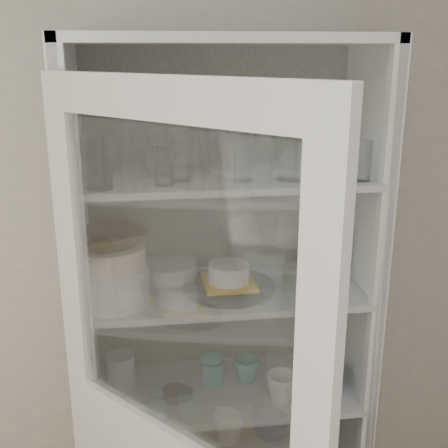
# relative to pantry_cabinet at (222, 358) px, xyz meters

# --- Properties ---
(wall_back) EXTENTS (3.60, 0.02, 2.60)m
(wall_back) POSITION_rel_pantry_cabinet_xyz_m (-0.20, 0.16, 0.36)
(wall_back) COLOR #BCB7B0
(wall_back) RESTS_ON ground
(pantry_cabinet) EXTENTS (1.00, 0.45, 2.10)m
(pantry_cabinet) POSITION_rel_pantry_cabinet_xyz_m (0.00, 0.00, 0.00)
(pantry_cabinet) COLOR silver
(pantry_cabinet) RESTS_ON floor
(tumbler_0) EXTENTS (0.08, 0.08, 0.15)m
(tumbler_0) POSITION_rel_pantry_cabinet_xyz_m (-0.41, -0.19, 0.79)
(tumbler_0) COLOR silver
(tumbler_0) RESTS_ON shelf_glass
(tumbler_1) EXTENTS (0.09, 0.09, 0.15)m
(tumbler_1) POSITION_rel_pantry_cabinet_xyz_m (-0.39, -0.22, 0.80)
(tumbler_1) COLOR silver
(tumbler_1) RESTS_ON shelf_glass
(tumbler_2) EXTENTS (0.08, 0.08, 0.12)m
(tumbler_2) POSITION_rel_pantry_cabinet_xyz_m (-0.20, -0.20, 0.78)
(tumbler_2) COLOR silver
(tumbler_2) RESTS_ON shelf_glass
(tumbler_3) EXTENTS (0.08, 0.08, 0.13)m
(tumbler_3) POSITION_rel_pantry_cabinet_xyz_m (0.05, -0.17, 0.78)
(tumbler_3) COLOR silver
(tumbler_3) RESTS_ON shelf_glass
(tumbler_4) EXTENTS (0.09, 0.09, 0.16)m
(tumbler_4) POSITION_rel_pantry_cabinet_xyz_m (0.24, -0.20, 0.80)
(tumbler_4) COLOR silver
(tumbler_4) RESTS_ON shelf_glass
(tumbler_5) EXTENTS (0.08, 0.08, 0.12)m
(tumbler_5) POSITION_rel_pantry_cabinet_xyz_m (0.18, -0.19, 0.78)
(tumbler_5) COLOR silver
(tumbler_5) RESTS_ON shelf_glass
(tumbler_6) EXTENTS (0.08, 0.08, 0.13)m
(tumbler_6) POSITION_rel_pantry_cabinet_xyz_m (0.41, -0.22, 0.78)
(tumbler_6) COLOR silver
(tumbler_6) RESTS_ON shelf_glass
(tumbler_7) EXTENTS (0.08, 0.08, 0.13)m
(tumbler_7) POSITION_rel_pantry_cabinet_xyz_m (-0.40, -0.08, 0.78)
(tumbler_7) COLOR silver
(tumbler_7) RESTS_ON shelf_glass
(tumbler_8) EXTENTS (0.08, 0.08, 0.15)m
(tumbler_8) POSITION_rel_pantry_cabinet_xyz_m (-0.21, -0.06, 0.80)
(tumbler_8) COLOR silver
(tumbler_8) RESTS_ON shelf_glass
(tumbler_9) EXTENTS (0.07, 0.07, 0.13)m
(tumbler_9) POSITION_rel_pantry_cabinet_xyz_m (-0.08, -0.06, 0.78)
(tumbler_9) COLOR silver
(tumbler_9) RESTS_ON shelf_glass
(tumbler_10) EXTENTS (0.09, 0.09, 0.15)m
(tumbler_10) POSITION_rel_pantry_cabinet_xyz_m (0.05, -0.04, 0.80)
(tumbler_10) COLOR silver
(tumbler_10) RESTS_ON shelf_glass
(tumbler_11) EXTENTS (0.09, 0.09, 0.14)m
(tumbler_11) POSITION_rel_pantry_cabinet_xyz_m (0.13, -0.08, 0.79)
(tumbler_11) COLOR silver
(tumbler_11) RESTS_ON shelf_glass
(goblet_0) EXTENTS (0.07, 0.07, 0.16)m
(goblet_0) POSITION_rel_pantry_cabinet_xyz_m (-0.39, 0.05, 0.80)
(goblet_0) COLOR silver
(goblet_0) RESTS_ON shelf_glass
(goblet_1) EXTENTS (0.08, 0.08, 0.17)m
(goblet_1) POSITION_rel_pantry_cabinet_xyz_m (-0.07, 0.05, 0.81)
(goblet_1) COLOR silver
(goblet_1) RESTS_ON shelf_glass
(goblet_2) EXTENTS (0.07, 0.07, 0.16)m
(goblet_2) POSITION_rel_pantry_cabinet_xyz_m (0.21, 0.04, 0.80)
(goblet_2) COLOR silver
(goblet_2) RESTS_ON shelf_glass
(goblet_3) EXTENTS (0.08, 0.08, 0.18)m
(goblet_3) POSITION_rel_pantry_cabinet_xyz_m (0.41, 0.05, 0.81)
(goblet_3) COLOR silver
(goblet_3) RESTS_ON shelf_glass
(plate_stack_front) EXTENTS (0.24, 0.24, 0.13)m
(plate_stack_front) POSITION_rel_pantry_cabinet_xyz_m (-0.38, -0.15, 0.38)
(plate_stack_front) COLOR white
(plate_stack_front) RESTS_ON shelf_plates
(plate_stack_back) EXTENTS (0.21, 0.21, 0.06)m
(plate_stack_back) POSITION_rel_pantry_cabinet_xyz_m (-0.19, 0.05, 0.35)
(plate_stack_back) COLOR white
(plate_stack_back) RESTS_ON shelf_plates
(cream_bowl) EXTENTS (0.25, 0.25, 0.07)m
(cream_bowl) POSITION_rel_pantry_cabinet_xyz_m (-0.38, -0.15, 0.48)
(cream_bowl) COLOR #F5E0CC
(cream_bowl) RESTS_ON plate_stack_front
(terracotta_bowl) EXTENTS (0.29, 0.29, 0.05)m
(terracotta_bowl) POSITION_rel_pantry_cabinet_xyz_m (-0.38, -0.15, 0.54)
(terracotta_bowl) COLOR #4E3119
(terracotta_bowl) RESTS_ON cream_bowl
(glass_platter) EXTENTS (0.33, 0.33, 0.02)m
(glass_platter) POSITION_rel_pantry_cabinet_xyz_m (0.01, -0.09, 0.33)
(glass_platter) COLOR silver
(glass_platter) RESTS_ON shelf_plates
(yellow_trivet) EXTENTS (0.18, 0.18, 0.01)m
(yellow_trivet) POSITION_rel_pantry_cabinet_xyz_m (0.01, -0.09, 0.35)
(yellow_trivet) COLOR yellow
(yellow_trivet) RESTS_ON glass_platter
(white_ramekin) EXTENTS (0.16, 0.16, 0.06)m
(white_ramekin) POSITION_rel_pantry_cabinet_xyz_m (0.01, -0.09, 0.38)
(white_ramekin) COLOR white
(white_ramekin) RESTS_ON yellow_trivet
(grey_bowl_stack) EXTENTS (0.13, 0.13, 0.20)m
(grey_bowl_stack) POSITION_rel_pantry_cabinet_xyz_m (0.34, -0.05, 0.42)
(grey_bowl_stack) COLOR #B1C6C8
(grey_bowl_stack) RESTS_ON shelf_plates
(mug_blue) EXTENTS (0.14, 0.14, 0.10)m
(mug_blue) POSITION_rel_pantry_cabinet_xyz_m (0.36, -0.14, -0.03)
(mug_blue) COLOR navy
(mug_blue) RESTS_ON shelf_mugs
(mug_teal) EXTENTS (0.12, 0.12, 0.09)m
(mug_teal) POSITION_rel_pantry_cabinet_xyz_m (0.09, -0.04, -0.03)
(mug_teal) COLOR #157B6D
(mug_teal) RESTS_ON shelf_mugs
(mug_white) EXTENTS (0.12, 0.12, 0.10)m
(mug_white) POSITION_rel_pantry_cabinet_xyz_m (0.19, -0.18, -0.03)
(mug_white) COLOR white
(mug_white) RESTS_ON shelf_mugs
(teal_jar) EXTENTS (0.08, 0.08, 0.10)m
(teal_jar) POSITION_rel_pantry_cabinet_xyz_m (-0.04, -0.03, -0.03)
(teal_jar) COLOR #157B6D
(teal_jar) RESTS_ON shelf_mugs
(measuring_cups) EXTENTS (0.09, 0.09, 0.04)m
(measuring_cups) POSITION_rel_pantry_cabinet_xyz_m (-0.18, -0.12, -0.06)
(measuring_cups) COLOR #A9A9B1
(measuring_cups) RESTS_ON shelf_mugs
(white_canister) EXTENTS (0.14, 0.14, 0.13)m
(white_canister) POSITION_rel_pantry_cabinet_xyz_m (-0.38, -0.01, -0.02)
(white_canister) COLOR white
(white_canister) RESTS_ON shelf_mugs
(tumbler_12) EXTENTS (0.07, 0.07, 0.15)m
(tumbler_12) POSITION_rel_pantry_cabinet_xyz_m (0.19, -0.16, 0.79)
(tumbler_12) COLOR silver
(tumbler_12) RESTS_ON shelf_glass
(tumbler_13) EXTENTS (0.07, 0.07, 0.13)m
(tumbler_13) POSITION_rel_pantry_cabinet_xyz_m (-0.15, -0.14, 0.79)
(tumbler_13) COLOR silver
(tumbler_13) RESTS_ON shelf_glass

